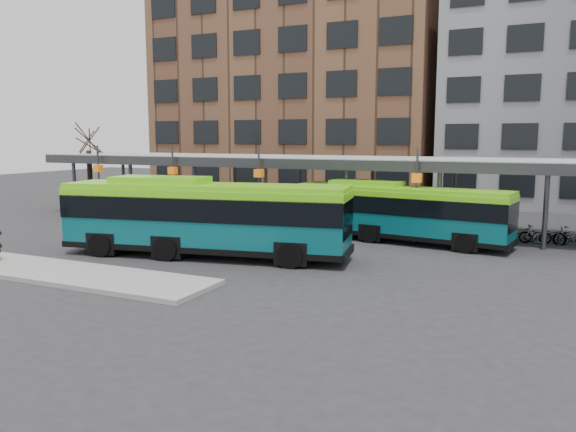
% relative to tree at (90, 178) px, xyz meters
% --- Properties ---
extents(ground, '(120.00, 120.00, 0.00)m').
position_rel_tree_xyz_m(ground, '(18.00, -12.00, -2.43)').
color(ground, '#28282B').
rests_on(ground, ground).
extents(boarding_island, '(14.00, 3.00, 0.18)m').
position_rel_tree_xyz_m(boarding_island, '(12.50, -15.00, -2.34)').
color(boarding_island, gray).
rests_on(boarding_island, ground).
extents(canopy, '(40.00, 6.53, 4.80)m').
position_rel_tree_xyz_m(canopy, '(17.94, 0.87, 1.47)').
color(canopy, '#999B9E').
rests_on(canopy, ground).
extents(tree, '(1.64, 1.64, 5.60)m').
position_rel_tree_xyz_m(tree, '(0.00, 0.00, 0.00)').
color(tree, black).
rests_on(tree, ground).
extents(building_brick, '(26.00, 14.00, 22.00)m').
position_rel_tree_xyz_m(building_brick, '(8.00, 20.00, 8.57)').
color(building_brick, brown).
rests_on(building_brick, ground).
extents(bus_front, '(13.23, 4.99, 3.57)m').
position_rel_tree_xyz_m(bus_front, '(16.11, -9.72, -0.57)').
color(bus_front, '#08545C').
rests_on(bus_front, ground).
extents(bus_rear, '(11.37, 3.90, 3.07)m').
position_rel_tree_xyz_m(bus_rear, '(23.13, -2.41, -0.83)').
color(bus_rear, '#08545C').
rests_on(bus_rear, ground).
extents(bike_rack, '(7.27, 1.68, 1.03)m').
position_rel_tree_xyz_m(bike_rack, '(31.39, -0.06, -1.96)').
color(bike_rack, slate).
rests_on(bike_rack, ground).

